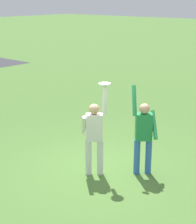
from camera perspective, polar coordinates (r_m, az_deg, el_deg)
ground_plane at (r=8.78m, az=0.07°, el=-8.76°), size 120.00×120.00×0.00m
person_catcher at (r=8.19m, az=-0.59°, el=-3.26°), size 0.55×0.57×2.08m
person_defender at (r=8.28m, az=6.97°, el=-3.18°), size 0.64×0.66×2.05m
frisbee_disc at (r=7.88m, az=1.03°, el=4.34°), size 0.26×0.26×0.02m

